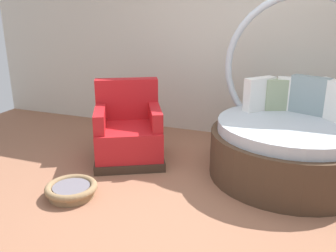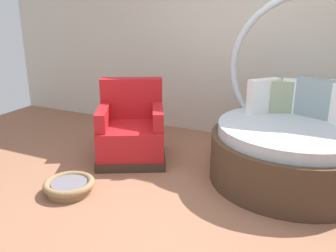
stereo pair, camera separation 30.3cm
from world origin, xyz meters
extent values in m
cube|color=#936047|center=(0.00, 0.00, -0.01)|extent=(8.00, 8.00, 0.02)
cube|color=beige|center=(0.00, 2.22, 1.42)|extent=(8.00, 0.12, 2.84)
cylinder|color=#473323|center=(0.81, 1.05, 0.25)|extent=(1.69, 1.69, 0.50)
cylinder|color=#B2BCC6|center=(0.81, 1.05, 0.56)|extent=(1.56, 1.56, 0.12)
torus|color=#B2BCC6|center=(0.81, 1.52, 1.11)|extent=(1.69, 0.08, 1.69)
cube|color=gray|center=(0.96, 1.44, 0.83)|extent=(0.44, 0.26, 0.42)
cube|color=white|center=(0.79, 1.52, 0.81)|extent=(0.39, 0.14, 0.38)
cube|color=#93A37F|center=(0.64, 1.49, 0.80)|extent=(0.38, 0.24, 0.36)
cube|color=white|center=(0.42, 1.38, 0.82)|extent=(0.34, 0.37, 0.38)
cube|color=#38281E|center=(-1.00, 0.81, 0.05)|extent=(1.08, 1.08, 0.10)
cube|color=red|center=(-1.00, 0.81, 0.27)|extent=(1.03, 1.03, 0.34)
cube|color=red|center=(-1.14, 1.08, 0.69)|extent=(0.75, 0.50, 0.50)
cube|color=red|center=(-1.28, 0.66, 0.55)|extent=(0.43, 0.66, 0.22)
cube|color=red|center=(-0.72, 0.96, 0.55)|extent=(0.43, 0.66, 0.22)
cylinder|color=#8E704C|center=(-1.14, -0.18, 0.03)|extent=(0.44, 0.44, 0.06)
torus|color=#8E704C|center=(-1.14, -0.18, 0.10)|extent=(0.51, 0.51, 0.07)
cylinder|color=slate|center=(-1.14, -0.18, 0.08)|extent=(0.36, 0.36, 0.05)
camera|label=1|loc=(0.88, -2.83, 1.79)|focal=38.96mm
camera|label=2|loc=(1.16, -2.71, 1.79)|focal=38.96mm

